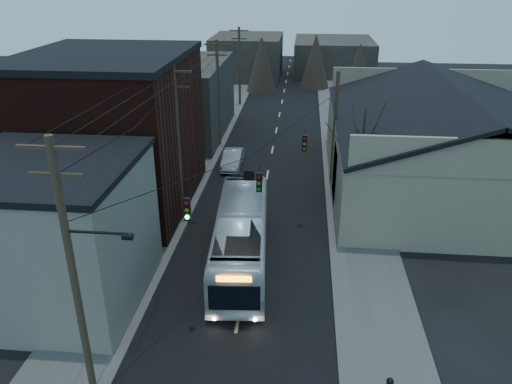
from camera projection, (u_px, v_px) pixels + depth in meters
road_surface at (271, 158)px, 43.43m from camera, size 9.00×110.00×0.02m
sidewalk_left at (197, 155)px, 43.98m from camera, size 4.00×110.00×0.12m
sidewalk_right at (346, 160)px, 42.84m from camera, size 4.00×110.00×0.12m
building_clapboard at (53, 235)px, 23.73m from camera, size 8.00×8.00×7.00m
building_brick at (112, 134)px, 33.18m from camera, size 10.00×12.00×10.00m
building_left_far at (178, 99)px, 48.28m from camera, size 9.00×14.00×7.00m
warehouse at (443, 153)px, 36.64m from camera, size 16.16×20.60×7.73m
building_far_left at (247, 56)px, 74.49m from camera, size 10.00×12.00×6.00m
building_far_right at (333, 56)px, 78.09m from camera, size 12.00×14.00×5.00m
bare_tree at (361, 162)px, 32.31m from camera, size 0.40×0.40×7.20m
utility_lines at (224, 120)px, 36.36m from camera, size 11.24×45.28×10.50m
bus at (241, 236)px, 27.44m from camera, size 3.50×11.70×3.22m
parked_car at (233, 159)px, 41.11m from camera, size 1.51×4.28×1.41m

